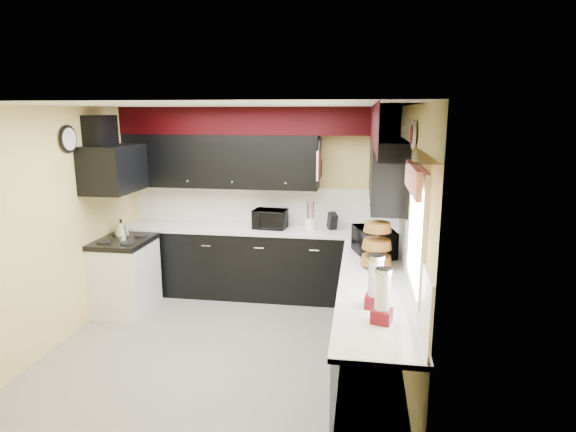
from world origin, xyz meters
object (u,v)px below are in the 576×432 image
object	(u,v)px
toaster_oven	(270,219)
microwave	(374,242)
kettle	(121,229)
knife_block	(332,221)
utensil_crock	(310,224)

from	to	relation	value
toaster_oven	microwave	size ratio (longest dim) A/B	0.81
toaster_oven	microwave	xyz separation A→B (m)	(1.33, -1.03, 0.02)
toaster_oven	kettle	size ratio (longest dim) A/B	2.35
toaster_oven	kettle	distance (m)	1.88
knife_block	kettle	xyz separation A→B (m)	(-2.61, -0.62, -0.05)
toaster_oven	utensil_crock	distance (m)	0.54
knife_block	kettle	distance (m)	2.68
microwave	toaster_oven	bearing A→B (deg)	33.99
utensil_crock	toaster_oven	bearing A→B (deg)	179.03
microwave	knife_block	world-z (taller)	microwave
microwave	knife_block	distance (m)	1.19
toaster_oven	kettle	world-z (taller)	toaster_oven
utensil_crock	knife_block	distance (m)	0.29
utensil_crock	kettle	distance (m)	2.39
utensil_crock	kettle	bearing A→B (deg)	-166.55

